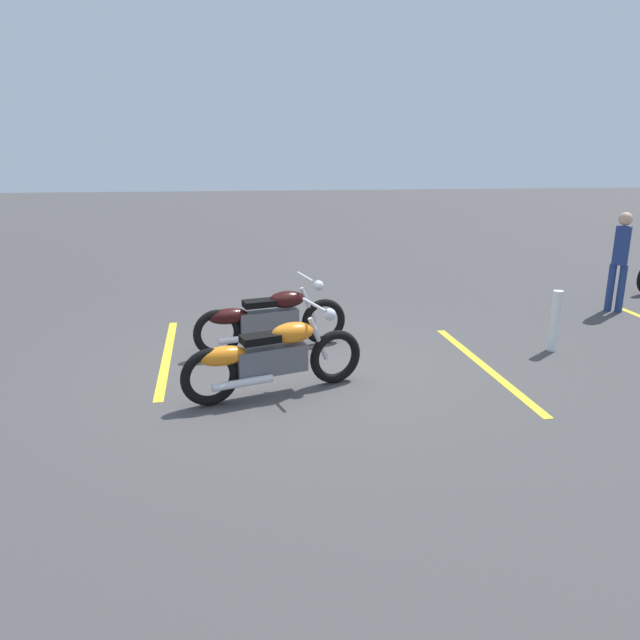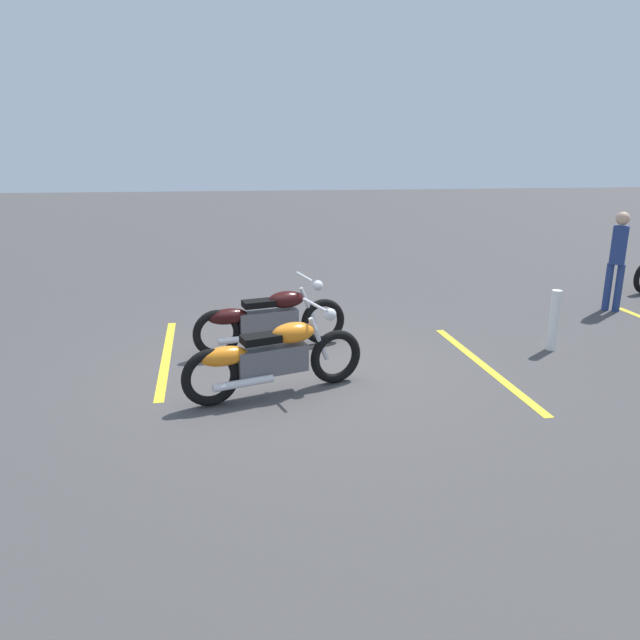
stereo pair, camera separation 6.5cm
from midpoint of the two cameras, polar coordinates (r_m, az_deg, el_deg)
The scene contains 7 objects.
ground_plane at distance 7.95m, azimuth -2.95°, elevation -4.59°, with size 60.00×60.00×0.00m, color #474444.
motorcycle_bright_foreground at distance 7.02m, azimuth -4.86°, elevation -3.50°, with size 2.15×0.89×1.04m.
motorcycle_dark_foreground at distance 8.51m, azimuth -5.17°, elevation 0.09°, with size 2.18×0.82×1.04m.
bystander_secondary at distance 11.58m, azimuth 26.06°, elevation 5.39°, with size 0.31×0.30×1.72m.
bollard_post at distance 9.11m, azimuth 20.95°, elevation -0.03°, with size 0.14×0.14×0.87m, color white.
parking_stripe_near at distance 8.66m, azimuth -14.46°, elevation -3.28°, with size 3.20×0.12×0.01m, color yellow.
parking_stripe_mid at distance 8.31m, azimuth 14.97°, elevation -4.18°, with size 3.20×0.12×0.01m, color yellow.
Camera 2 is at (-0.51, -7.40, 2.85)m, focal length 34.01 mm.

